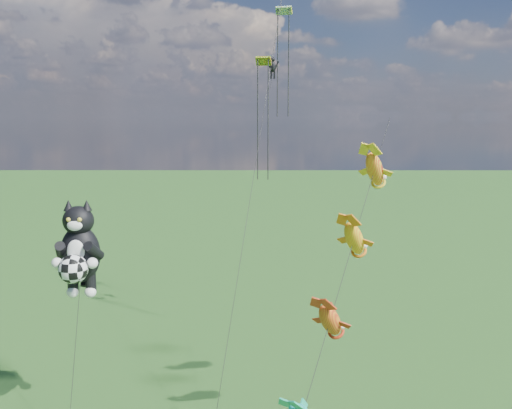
{
  "coord_description": "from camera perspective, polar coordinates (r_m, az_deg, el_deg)",
  "views": [
    {
      "loc": [
        13.07,
        -22.42,
        15.96
      ],
      "look_at": [
        12.97,
        11.12,
        10.81
      ],
      "focal_mm": 40.0,
      "sensor_mm": 36.0,
      "label": 1
    }
  ],
  "objects": [
    {
      "name": "fish_windsock_rig",
      "position": [
        25.49,
        8.64,
        -7.35
      ],
      "size": [
        7.58,
        14.16,
        15.94
      ],
      "rotation": [
        0.0,
        0.0,
        -0.16
      ],
      "color": "brown",
      "rests_on": "ground"
    },
    {
      "name": "parafoil_rig",
      "position": [
        39.52,
        1.57,
        12.8
      ],
      "size": [
        4.92,
        17.16,
        25.23
      ],
      "rotation": [
        0.0,
        0.0,
        -0.15
      ],
      "color": "brown",
      "rests_on": "ground"
    },
    {
      "name": "cat_kite_rig",
      "position": [
        30.43,
        -17.32,
        -4.41
      ],
      "size": [
        2.32,
        4.02,
        11.83
      ],
      "rotation": [
        0.0,
        0.0,
        -0.04
      ],
      "color": "brown",
      "rests_on": "ground"
    }
  ]
}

